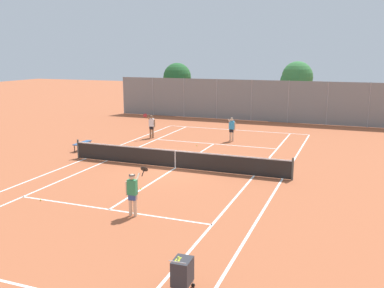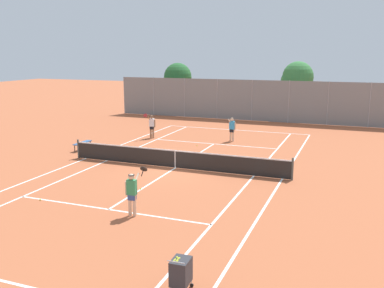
{
  "view_description": "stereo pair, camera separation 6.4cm",
  "coord_description": "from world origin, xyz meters",
  "px_view_note": "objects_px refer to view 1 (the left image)",
  "views": [
    {
      "loc": [
        8.45,
        -19.62,
        5.84
      ],
      "look_at": [
        0.35,
        1.5,
        1.0
      ],
      "focal_mm": 40.0,
      "sensor_mm": 36.0,
      "label": 1
    },
    {
      "loc": [
        8.51,
        -19.6,
        5.84
      ],
      "look_at": [
        0.35,
        1.5,
        1.0
      ],
      "focal_mm": 40.0,
      "sensor_mm": 36.0,
      "label": 2
    }
  ],
  "objects_px": {
    "player_near_side": "(133,192)",
    "player_far_right": "(232,128)",
    "loose_tennis_ball_2": "(197,146)",
    "tree_behind_right": "(296,78)",
    "loose_tennis_ball_3": "(40,200)",
    "tree_behind_left": "(178,78)",
    "player_far_left": "(151,125)",
    "tennis_net": "(175,158)",
    "loose_tennis_ball_1": "(141,189)",
    "ball_cart": "(182,271)",
    "courtside_bench": "(82,143)",
    "loose_tennis_ball_0": "(231,157)"
  },
  "relations": [
    {
      "from": "ball_cart",
      "to": "courtside_bench",
      "type": "bearing_deg",
      "value": 133.18
    },
    {
      "from": "player_near_side",
      "to": "loose_tennis_ball_3",
      "type": "xyz_separation_m",
      "value": [
        -4.29,
        0.11,
        -0.89
      ]
    },
    {
      "from": "player_far_left",
      "to": "loose_tennis_ball_3",
      "type": "height_order",
      "value": "player_far_left"
    },
    {
      "from": "player_near_side",
      "to": "tree_behind_left",
      "type": "distance_m",
      "value": 27.35
    },
    {
      "from": "player_near_side",
      "to": "tree_behind_right",
      "type": "bearing_deg",
      "value": 85.27
    },
    {
      "from": "ball_cart",
      "to": "courtside_bench",
      "type": "relative_size",
      "value": 0.64
    },
    {
      "from": "player_far_left",
      "to": "player_far_right",
      "type": "relative_size",
      "value": 1.11
    },
    {
      "from": "tree_behind_left",
      "to": "tree_behind_right",
      "type": "bearing_deg",
      "value": 2.26
    },
    {
      "from": "player_far_right",
      "to": "tree_behind_right",
      "type": "distance_m",
      "value": 12.39
    },
    {
      "from": "loose_tennis_ball_3",
      "to": "player_far_left",
      "type": "bearing_deg",
      "value": 96.68
    },
    {
      "from": "player_near_side",
      "to": "tree_behind_left",
      "type": "height_order",
      "value": "tree_behind_left"
    },
    {
      "from": "ball_cart",
      "to": "player_near_side",
      "type": "xyz_separation_m",
      "value": [
        -3.58,
        4.01,
        0.4
      ]
    },
    {
      "from": "player_near_side",
      "to": "player_far_right",
      "type": "xyz_separation_m",
      "value": [
        -0.34,
        14.3,
        -0.02
      ]
    },
    {
      "from": "ball_cart",
      "to": "tree_behind_right",
      "type": "height_order",
      "value": "tree_behind_right"
    },
    {
      "from": "loose_tennis_ball_2",
      "to": "tree_behind_right",
      "type": "xyz_separation_m",
      "value": [
        4.15,
        14.1,
        3.61
      ]
    },
    {
      "from": "tennis_net",
      "to": "loose_tennis_ball_1",
      "type": "xyz_separation_m",
      "value": [
        -0.02,
        -3.78,
        -0.48
      ]
    },
    {
      "from": "player_far_right",
      "to": "tree_behind_left",
      "type": "bearing_deg",
      "value": 127.45
    },
    {
      "from": "loose_tennis_ball_2",
      "to": "tree_behind_right",
      "type": "height_order",
      "value": "tree_behind_right"
    },
    {
      "from": "tree_behind_right",
      "to": "loose_tennis_ball_0",
      "type": "bearing_deg",
      "value": -94.59
    },
    {
      "from": "loose_tennis_ball_2",
      "to": "tree_behind_left",
      "type": "relative_size",
      "value": 0.01
    },
    {
      "from": "player_near_side",
      "to": "loose_tennis_ball_0",
      "type": "relative_size",
      "value": 26.88
    },
    {
      "from": "ball_cart",
      "to": "tree_behind_right",
      "type": "xyz_separation_m",
      "value": [
        -1.42,
        30.14,
        3.11
      ]
    },
    {
      "from": "player_near_side",
      "to": "loose_tennis_ball_1",
      "type": "relative_size",
      "value": 26.88
    },
    {
      "from": "player_far_left",
      "to": "loose_tennis_ball_0",
      "type": "distance_m",
      "value": 7.58
    },
    {
      "from": "tennis_net",
      "to": "player_far_right",
      "type": "xyz_separation_m",
      "value": [
        0.84,
        7.67,
        0.4
      ]
    },
    {
      "from": "tennis_net",
      "to": "player_far_left",
      "type": "xyz_separation_m",
      "value": [
        -4.67,
        6.72,
        0.42
      ]
    },
    {
      "from": "loose_tennis_ball_3",
      "to": "tree_behind_left",
      "type": "bearing_deg",
      "value": 100.54
    },
    {
      "from": "loose_tennis_ball_0",
      "to": "loose_tennis_ball_3",
      "type": "distance_m",
      "value": 11.1
    },
    {
      "from": "ball_cart",
      "to": "tree_behind_right",
      "type": "bearing_deg",
      "value": 92.69
    },
    {
      "from": "player_far_right",
      "to": "courtside_bench",
      "type": "relative_size",
      "value": 1.07
    },
    {
      "from": "loose_tennis_ball_0",
      "to": "player_far_left",
      "type": "bearing_deg",
      "value": 152.95
    },
    {
      "from": "tree_behind_left",
      "to": "ball_cart",
      "type": "bearing_deg",
      "value": -66.96
    },
    {
      "from": "ball_cart",
      "to": "loose_tennis_ball_2",
      "type": "relative_size",
      "value": 14.58
    },
    {
      "from": "loose_tennis_ball_2",
      "to": "loose_tennis_ball_3",
      "type": "height_order",
      "value": "same"
    },
    {
      "from": "tree_behind_right",
      "to": "tennis_net",
      "type": "bearing_deg",
      "value": -99.71
    },
    {
      "from": "player_near_side",
      "to": "player_far_left",
      "type": "bearing_deg",
      "value": 113.63
    },
    {
      "from": "loose_tennis_ball_1",
      "to": "loose_tennis_ball_3",
      "type": "height_order",
      "value": "same"
    },
    {
      "from": "loose_tennis_ball_1",
      "to": "loose_tennis_ball_2",
      "type": "bearing_deg",
      "value": 94.95
    },
    {
      "from": "tennis_net",
      "to": "loose_tennis_ball_1",
      "type": "relative_size",
      "value": 181.82
    },
    {
      "from": "loose_tennis_ball_3",
      "to": "tree_behind_left",
      "type": "xyz_separation_m",
      "value": [
        -4.76,
        25.58,
        3.41
      ]
    },
    {
      "from": "player_far_left",
      "to": "tennis_net",
      "type": "bearing_deg",
      "value": -55.2
    },
    {
      "from": "loose_tennis_ball_3",
      "to": "tennis_net",
      "type": "bearing_deg",
      "value": 64.47
    },
    {
      "from": "player_far_right",
      "to": "loose_tennis_ball_2",
      "type": "relative_size",
      "value": 24.24
    },
    {
      "from": "player_near_side",
      "to": "player_far_left",
      "type": "xyz_separation_m",
      "value": [
        -5.84,
        13.36,
        0.0
      ]
    },
    {
      "from": "loose_tennis_ball_3",
      "to": "courtside_bench",
      "type": "height_order",
      "value": "courtside_bench"
    },
    {
      "from": "ball_cart",
      "to": "tree_behind_right",
      "type": "distance_m",
      "value": 30.34
    },
    {
      "from": "courtside_bench",
      "to": "player_far_right",
      "type": "bearing_deg",
      "value": 36.56
    },
    {
      "from": "player_near_side",
      "to": "loose_tennis_ball_3",
      "type": "distance_m",
      "value": 4.38
    },
    {
      "from": "loose_tennis_ball_0",
      "to": "loose_tennis_ball_2",
      "type": "distance_m",
      "value": 3.54
    },
    {
      "from": "ball_cart",
      "to": "loose_tennis_ball_1",
      "type": "xyz_separation_m",
      "value": [
        -4.77,
        6.87,
        -0.5
      ]
    }
  ]
}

